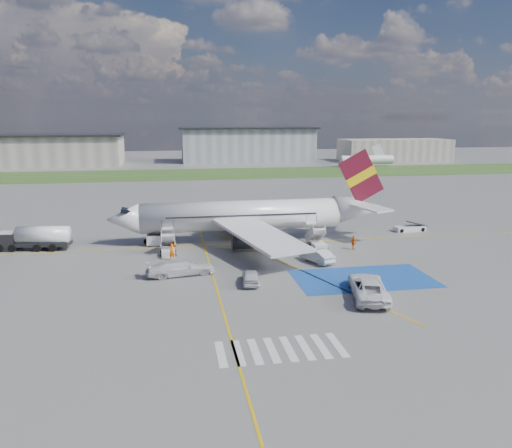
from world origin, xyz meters
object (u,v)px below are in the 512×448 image
at_px(gpu_cart, 154,241).
at_px(car_silver_a, 251,277).
at_px(airliner, 252,215).
at_px(van_white_a, 368,284).
at_px(belt_loader, 410,229).
at_px(van_white_b, 181,265).
at_px(car_silver_b, 317,255).
at_px(fuel_tanker, 35,240).

distance_m(gpu_cart, car_silver_a, 19.33).
xyz_separation_m(airliner, van_white_a, (6.95, -22.92, -2.18)).
bearing_deg(belt_loader, gpu_cart, 179.67).
bearing_deg(van_white_b, car_silver_a, -129.73).
xyz_separation_m(car_silver_b, van_white_a, (1.41, -11.43, 0.44)).
bearing_deg(fuel_tanker, car_silver_a, -27.51).
height_order(fuel_tanker, belt_loader, fuel_tanker).
distance_m(gpu_cart, van_white_a, 29.59).
relative_size(airliner, van_white_a, 5.70).
xyz_separation_m(airliner, belt_loader, (23.32, 1.39, -3.03)).
height_order(airliner, car_silver_a, airliner).
distance_m(airliner, gpu_cart, 13.11).
height_order(airliner, gpu_cart, airliner).
bearing_deg(car_silver_a, belt_loader, -137.79).
xyz_separation_m(gpu_cart, van_white_b, (3.03, -12.78, 0.38)).
distance_m(airliner, belt_loader, 23.56).
distance_m(fuel_tanker, car_silver_a, 29.72).
xyz_separation_m(belt_loader, car_silver_a, (-26.39, -18.99, 0.35)).
height_order(car_silver_b, van_white_b, van_white_b).
xyz_separation_m(belt_loader, car_silver_b, (-17.78, -12.89, 0.41)).
bearing_deg(car_silver_b, gpu_cart, -52.21).
distance_m(belt_loader, van_white_b, 36.36).
bearing_deg(belt_loader, airliner, 179.48).
height_order(fuel_tanker, van_white_a, fuel_tanker).
height_order(gpu_cart, car_silver_a, gpu_cart).
xyz_separation_m(car_silver_a, van_white_b, (-6.70, 3.92, 0.34)).
height_order(airliner, fuel_tanker, airliner).
bearing_deg(belt_loader, car_silver_a, -148.21).
xyz_separation_m(belt_loader, van_white_b, (-33.09, -15.07, 0.68)).
bearing_deg(fuel_tanker, belt_loader, 10.06).
relative_size(fuel_tanker, gpu_cart, 4.92).
relative_size(airliner, belt_loader, 7.49).
relative_size(gpu_cart, belt_loader, 0.37).
height_order(airliner, van_white_b, airliner).
bearing_deg(fuel_tanker, car_silver_b, -10.77).
distance_m(gpu_cart, van_white_b, 13.14).
xyz_separation_m(gpu_cart, van_white_a, (19.74, -22.03, 0.54)).
distance_m(belt_loader, van_white_a, 29.33).
bearing_deg(car_silver_a, van_white_b, -23.85).
height_order(gpu_cart, van_white_a, van_white_a).
bearing_deg(fuel_tanker, airliner, 8.71).
bearing_deg(airliner, gpu_cart, -176.02).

